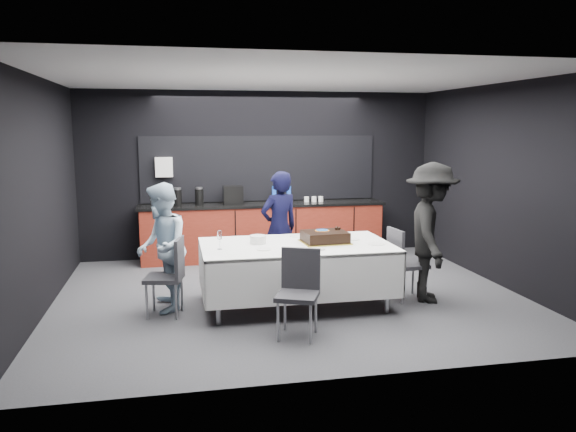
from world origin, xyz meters
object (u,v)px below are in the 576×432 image
at_px(champagne_flute, 220,236).
at_px(chair_right, 403,259).
at_px(person_left, 162,248).
at_px(party_table, 296,255).
at_px(person_right, 431,232).
at_px(cake_assembly, 325,237).
at_px(plate_stack, 258,239).
at_px(person_center, 279,228).
at_px(chair_near, 299,286).
at_px(chair_left, 171,271).

height_order(champagne_flute, chair_right, champagne_flute).
distance_m(chair_right, person_left, 3.02).
height_order(party_table, person_right, person_right).
bearing_deg(party_table, cake_assembly, 2.31).
distance_m(party_table, chair_right, 1.40).
bearing_deg(plate_stack, champagne_flute, -153.11).
relative_size(champagne_flute, person_right, 0.13).
distance_m(cake_assembly, person_center, 1.08).
relative_size(plate_stack, person_right, 0.11).
xyz_separation_m(champagne_flute, person_left, (-0.67, 0.27, -0.16)).
height_order(champagne_flute, chair_near, champagne_flute).
relative_size(champagne_flute, person_center, 0.14).
bearing_deg(person_left, champagne_flute, 65.95).
bearing_deg(person_center, person_left, 7.96).
bearing_deg(chair_near, champagne_flute, 131.60).
bearing_deg(person_center, cake_assembly, 89.80).
height_order(plate_stack, chair_right, chair_right).
bearing_deg(cake_assembly, chair_left, -177.48).
bearing_deg(person_right, plate_stack, 102.67).
xyz_separation_m(cake_assembly, chair_right, (1.02, -0.04, -0.32)).
height_order(cake_assembly, chair_right, cake_assembly).
xyz_separation_m(champagne_flute, person_right, (2.66, -0.01, -0.05)).
bearing_deg(person_right, chair_left, 108.26).
distance_m(champagne_flute, person_right, 2.66).
bearing_deg(chair_near, chair_right, 31.17).
bearing_deg(cake_assembly, person_center, 110.85).
xyz_separation_m(chair_left, person_left, (-0.10, 0.21, 0.24)).
distance_m(party_table, person_left, 1.63).
bearing_deg(chair_right, party_table, 178.91).
bearing_deg(chair_left, cake_assembly, 2.52).
bearing_deg(party_table, person_right, -4.33).
distance_m(party_table, chair_left, 1.52).
xyz_separation_m(plate_stack, person_center, (0.44, 0.90, -0.03)).
bearing_deg(plate_stack, cake_assembly, -7.58).
distance_m(chair_right, chair_near, 1.84).
height_order(cake_assembly, person_center, person_center).
height_order(chair_right, person_center, person_center).
bearing_deg(chair_near, person_right, 24.08).
height_order(cake_assembly, champagne_flute, champagne_flute).
height_order(chair_left, person_right, person_right).
bearing_deg(person_left, plate_stack, 86.75).
relative_size(champagne_flute, person_left, 0.14).
distance_m(plate_stack, person_right, 2.19).
bearing_deg(person_center, person_right, 125.21).
relative_size(chair_near, person_right, 0.52).
relative_size(party_table, person_right, 1.31).
relative_size(chair_left, person_center, 0.58).
bearing_deg(champagne_flute, plate_stack, 26.89).
height_order(party_table, plate_stack, plate_stack).
height_order(person_center, person_left, person_center).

